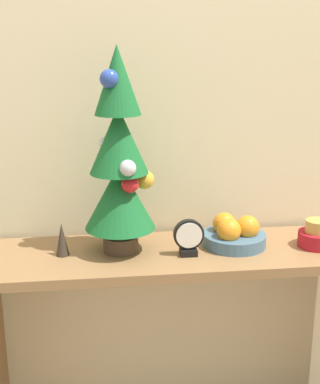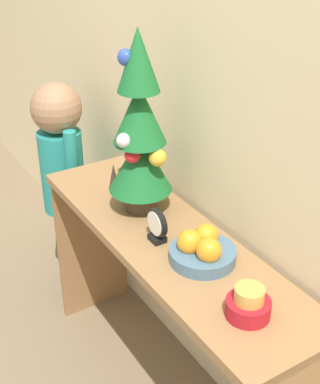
% 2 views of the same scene
% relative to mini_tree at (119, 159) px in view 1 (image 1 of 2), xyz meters
% --- Properties ---
extents(back_wall, '(7.00, 0.05, 2.50)m').
position_rel_mini_tree_xyz_m(back_wall, '(0.19, 0.20, 0.25)').
color(back_wall, beige).
rests_on(back_wall, ground_plane).
extents(console_table, '(1.22, 0.34, 0.71)m').
position_rel_mini_tree_xyz_m(console_table, '(0.19, -0.02, -0.45)').
color(console_table, olive).
rests_on(console_table, ground_plane).
extents(mini_tree, '(0.21, 0.21, 0.62)m').
position_rel_mini_tree_xyz_m(mini_tree, '(0.00, 0.00, 0.00)').
color(mini_tree, '#4C3828').
rests_on(mini_tree, console_table).
extents(fruit_bowl, '(0.20, 0.20, 0.10)m').
position_rel_mini_tree_xyz_m(fruit_bowl, '(0.36, 0.00, -0.25)').
color(fruit_bowl, '#476B84').
rests_on(fruit_bowl, console_table).
extents(singing_bowl, '(0.12, 0.12, 0.09)m').
position_rel_mini_tree_xyz_m(singing_bowl, '(0.61, -0.04, -0.25)').
color(singing_bowl, '#AD1923').
rests_on(singing_bowl, console_table).
extents(desk_clock, '(0.09, 0.04, 0.11)m').
position_rel_mini_tree_xyz_m(desk_clock, '(0.20, -0.06, -0.23)').
color(desk_clock, black).
rests_on(desk_clock, console_table).
extents(figurine, '(0.04, 0.04, 0.10)m').
position_rel_mini_tree_xyz_m(figurine, '(-0.18, -0.01, -0.24)').
color(figurine, '#382D23').
rests_on(figurine, console_table).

